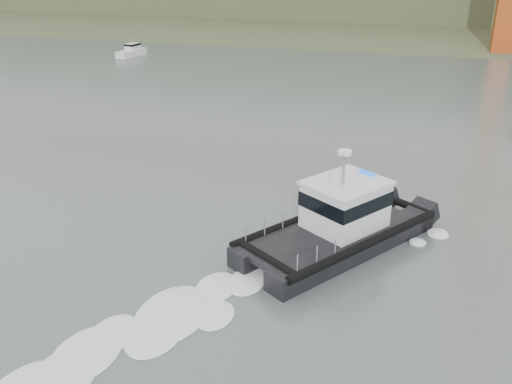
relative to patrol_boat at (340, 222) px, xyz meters
The scene contains 3 objects.
ground 8.53m from the patrol_boat, 112.06° to the right, with size 400.00×400.00×0.00m, color #4A5752.
patrol_boat is the anchor object (origin of this frame).
motorboat 63.96m from the patrol_boat, 127.71° to the left, with size 2.74×5.61×2.96m.
Camera 1 is at (6.54, -20.77, 15.66)m, focal length 40.00 mm.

